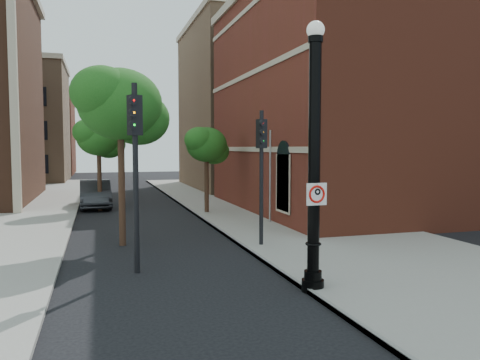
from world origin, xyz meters
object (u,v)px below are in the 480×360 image
object	(u,v)px
parked_car	(95,194)
traffic_signal_right	(261,156)
lamppost	(314,169)
traffic_signal_left	(135,146)
no_parking_sign	(317,194)

from	to	relation	value
parked_car	traffic_signal_right	distance (m)	14.81
lamppost	traffic_signal_right	bearing A→B (deg)	84.85
traffic_signal_left	parked_car	bearing A→B (deg)	72.70
parked_car	traffic_signal_left	distance (m)	15.85
lamppost	parked_car	size ratio (longest dim) A/B	1.34
parked_car	traffic_signal_left	world-z (taller)	traffic_signal_left
traffic_signal_right	no_parking_sign	bearing A→B (deg)	-106.84
parked_car	traffic_signal_right	size ratio (longest dim) A/B	1.01
no_parking_sign	traffic_signal_left	size ratio (longest dim) A/B	0.10
lamppost	traffic_signal_left	bearing A→B (deg)	143.17
no_parking_sign	traffic_signal_left	world-z (taller)	traffic_signal_left
lamppost	no_parking_sign	bearing A→B (deg)	-91.86
lamppost	parked_car	world-z (taller)	lamppost
parked_car	traffic_signal_right	world-z (taller)	traffic_signal_right
parked_car	lamppost	bearing A→B (deg)	-75.98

